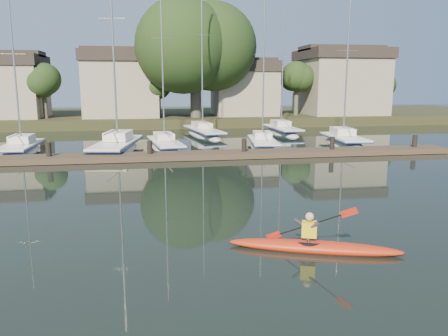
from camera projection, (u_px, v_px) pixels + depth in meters
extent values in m
plane|color=black|center=(243.00, 230.00, 14.20)|extent=(160.00, 160.00, 0.00)
ellipsoid|color=#C1460E|center=(314.00, 247.00, 12.41)|extent=(4.86, 2.28, 0.37)
cylinder|color=black|center=(309.00, 243.00, 12.41)|extent=(0.94, 0.94, 0.10)
imported|color=#302B2D|center=(309.00, 230.00, 12.34)|extent=(0.37, 0.45, 1.07)
cube|color=yellow|center=(309.00, 229.00, 12.34)|extent=(0.50, 0.43, 0.44)
sphere|color=#D9AE87|center=(310.00, 217.00, 12.26)|extent=(0.24, 0.24, 0.24)
cube|color=#453527|center=(198.00, 155.00, 27.72)|extent=(34.00, 2.00, 0.35)
cylinder|color=black|center=(49.00, 158.00, 26.27)|extent=(0.32, 0.32, 1.80)
cylinder|color=black|center=(150.00, 155.00, 27.22)|extent=(0.32, 0.32, 1.80)
cylinder|color=black|center=(244.00, 152.00, 28.18)|extent=(0.32, 0.32, 1.80)
cylinder|color=black|center=(332.00, 150.00, 29.14)|extent=(0.32, 0.32, 1.80)
cylinder|color=black|center=(414.00, 148.00, 30.09)|extent=(0.32, 0.32, 1.80)
ellipsoid|color=white|center=(22.00, 157.00, 30.20)|extent=(2.09, 7.31, 1.85)
cube|color=white|center=(20.00, 145.00, 30.03)|extent=(1.98, 6.00, 0.14)
cube|color=navy|center=(21.00, 146.00, 30.04)|extent=(2.06, 6.15, 0.08)
cube|color=silver|center=(22.00, 139.00, 30.38)|extent=(1.38, 2.05, 0.54)
cylinder|color=#9EA0A5|center=(15.00, 72.00, 29.30)|extent=(0.12, 0.12, 9.74)
cylinder|color=#9EA0A5|center=(15.00, 135.00, 28.82)|extent=(0.10, 2.78, 0.08)
cylinder|color=#9EA0A5|center=(13.00, 54.00, 29.08)|extent=(1.56, 0.04, 0.03)
ellipsoid|color=white|center=(117.00, 156.00, 30.83)|extent=(3.83, 9.76, 2.12)
cube|color=white|center=(117.00, 142.00, 30.64)|extent=(3.45, 8.05, 0.16)
cube|color=navy|center=(117.00, 144.00, 30.66)|extent=(3.57, 8.25, 0.09)
cube|color=silver|center=(118.00, 136.00, 31.12)|extent=(1.97, 2.88, 0.61)
cylinder|color=#9EA0A5|center=(113.00, 43.00, 29.63)|extent=(0.13, 0.13, 13.42)
cylinder|color=#9EA0A5|center=(111.00, 132.00, 29.07)|extent=(0.66, 3.58, 0.09)
cylinder|color=#9EA0A5|center=(112.00, 18.00, 29.32)|extent=(1.77, 0.32, 0.03)
ellipsoid|color=white|center=(165.00, 152.00, 32.26)|extent=(2.99, 8.33, 1.72)
cube|color=white|center=(165.00, 141.00, 32.11)|extent=(2.70, 6.86, 0.13)
cube|color=navy|center=(165.00, 142.00, 32.12)|extent=(2.80, 7.03, 0.07)
cube|color=silver|center=(164.00, 136.00, 32.50)|extent=(1.57, 2.43, 0.50)
cylinder|color=#9EA0A5|center=(162.00, 59.00, 31.21)|extent=(0.11, 0.11, 11.76)
cylinder|color=#9EA0A5|center=(168.00, 133.00, 30.83)|extent=(0.49, 3.08, 0.07)
cylinder|color=#9EA0A5|center=(162.00, 38.00, 30.94)|extent=(1.44, 0.22, 0.03)
ellipsoid|color=white|center=(263.00, 151.00, 32.97)|extent=(2.87, 7.46, 1.73)
cube|color=white|center=(263.00, 140.00, 32.82)|extent=(2.60, 6.15, 0.13)
cube|color=navy|center=(263.00, 141.00, 32.83)|extent=(2.69, 6.31, 0.07)
cube|color=silver|center=(262.00, 135.00, 33.18)|extent=(1.53, 2.19, 0.50)
cylinder|color=#9EA0A5|center=(264.00, 72.00, 32.07)|extent=(0.11, 0.11, 10.00)
cylinder|color=#9EA0A5|center=(265.00, 132.00, 31.61)|extent=(0.44, 2.75, 0.07)
cylinder|color=#9EA0A5|center=(264.00, 55.00, 31.84)|extent=(1.44, 0.22, 0.03)
ellipsoid|color=white|center=(344.00, 149.00, 34.31)|extent=(2.79, 7.50, 1.99)
cube|color=white|center=(344.00, 137.00, 34.13)|extent=(2.58, 6.17, 0.15)
cube|color=navy|center=(344.00, 138.00, 34.15)|extent=(2.67, 6.33, 0.08)
cube|color=silver|center=(343.00, 131.00, 34.49)|extent=(1.63, 2.17, 0.58)
cylinder|color=#9EA0A5|center=(347.00, 68.00, 33.34)|extent=(0.13, 0.13, 10.49)
cylinder|color=#9EA0A5|center=(350.00, 128.00, 32.89)|extent=(0.31, 2.79, 0.08)
cylinder|color=#9EA0A5|center=(348.00, 51.00, 33.09)|extent=(1.68, 0.17, 0.03)
ellipsoid|color=white|center=(204.00, 139.00, 40.39)|extent=(3.53, 9.84, 1.83)
cube|color=white|center=(204.00, 129.00, 40.22)|extent=(3.16, 8.11, 0.14)
cube|color=navy|center=(204.00, 130.00, 40.24)|extent=(3.27, 8.32, 0.08)
cube|color=silver|center=(202.00, 125.00, 40.69)|extent=(1.76, 2.88, 0.53)
cylinder|color=#9EA0A5|center=(202.00, 53.00, 39.20)|extent=(0.12, 0.12, 13.50)
cylinder|color=#9EA0A5|center=(208.00, 122.00, 38.73)|extent=(0.66, 3.63, 0.08)
cylinder|color=#9EA0A5|center=(202.00, 35.00, 38.89)|extent=(1.53, 0.27, 0.03)
ellipsoid|color=white|center=(282.00, 137.00, 41.85)|extent=(2.46, 8.05, 1.89)
cube|color=white|center=(282.00, 127.00, 41.68)|extent=(2.29, 6.61, 0.14)
cube|color=navy|center=(282.00, 128.00, 41.69)|extent=(2.38, 6.78, 0.08)
cube|color=silver|center=(281.00, 123.00, 42.07)|extent=(1.49, 2.29, 0.55)
cylinder|color=#9EA0A5|center=(283.00, 68.00, 40.86)|extent=(0.12, 0.12, 10.95)
cylinder|color=#9EA0A5|center=(287.00, 120.00, 40.38)|extent=(0.22, 3.03, 0.08)
cylinder|color=#9EA0A5|center=(283.00, 54.00, 40.60)|extent=(1.59, 0.10, 0.03)
cube|color=#272E17|center=(174.00, 116.00, 56.72)|extent=(90.00, 24.00, 1.00)
cube|color=gray|center=(10.00, 92.00, 47.42)|extent=(7.00, 7.00, 5.50)
cube|color=#2F2522|center=(7.00, 61.00, 46.78)|extent=(7.35, 7.35, 1.20)
cube|color=gray|center=(123.00, 90.00, 49.29)|extent=(8.00, 8.00, 6.00)
cube|color=#2F2522|center=(121.00, 57.00, 48.60)|extent=(8.40, 8.40, 1.20)
cube|color=gray|center=(244.00, 94.00, 51.61)|extent=(7.00, 7.00, 5.00)
cube|color=#2F2522|center=(244.00, 67.00, 51.02)|extent=(7.35, 7.35, 1.20)
cube|color=gray|center=(340.00, 87.00, 53.38)|extent=(9.00, 9.00, 6.50)
cube|color=#2F2522|center=(341.00, 55.00, 52.65)|extent=(9.45, 9.45, 1.20)
cylinder|color=#554F44|center=(196.00, 94.00, 47.75)|extent=(1.20, 1.20, 5.00)
sphere|color=black|center=(195.00, 47.00, 46.80)|extent=(8.50, 8.50, 8.50)
cylinder|color=#554F44|center=(45.00, 104.00, 46.36)|extent=(0.48, 0.48, 3.00)
sphere|color=black|center=(43.00, 80.00, 45.88)|extent=(3.40, 3.40, 3.40)
cylinder|color=#554F44|center=(159.00, 105.00, 47.81)|extent=(0.38, 0.38, 2.80)
sphere|color=black|center=(158.00, 84.00, 47.39)|extent=(2.72, 2.72, 2.72)
cylinder|color=#554F44|center=(296.00, 101.00, 51.29)|extent=(0.50, 0.50, 3.20)
sphere|color=black|center=(297.00, 78.00, 50.78)|extent=(3.57, 3.57, 3.57)
cylinder|color=#554F44|center=(381.00, 104.00, 51.49)|extent=(0.41, 0.41, 2.60)
sphere|color=black|center=(383.00, 85.00, 51.08)|extent=(2.89, 2.89, 2.89)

